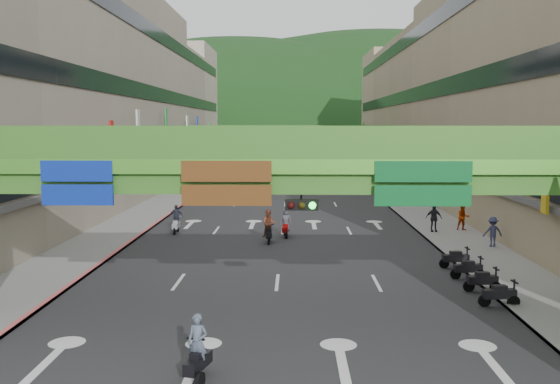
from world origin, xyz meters
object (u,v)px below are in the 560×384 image
object	(u,v)px
overpass_near	(300,182)
car_silver	(220,186)
pedestrian_red	(463,219)
scooter_rider_near	(198,351)
car_yellow	(309,182)
scooter_rider_mid	(269,226)

from	to	relation	value
overpass_near	car_silver	xyz separation A→B (m)	(-7.87, 43.55, -4.46)
pedestrian_red	scooter_rider_near	bearing A→B (deg)	-122.16
overpass_near	scooter_rider_near	bearing A→B (deg)	-123.08
car_yellow	scooter_rider_near	bearing A→B (deg)	-97.69
overpass_near	scooter_rider_mid	distance (m)	16.74
overpass_near	car_yellow	size ratio (longest dim) A/B	7.33
car_yellow	pedestrian_red	xyz separation A→B (m)	(9.51, -29.91, 0.22)
overpass_near	car_yellow	xyz separation A→B (m)	(1.59, 50.12, -4.55)
car_silver	pedestrian_red	distance (m)	30.07
car_silver	pedestrian_red	size ratio (longest dim) A/B	2.62
overpass_near	pedestrian_red	xyz separation A→B (m)	(11.09, 20.22, -4.34)
scooter_rider_mid	pedestrian_red	size ratio (longest dim) A/B	1.17
scooter_rider_mid	pedestrian_red	bearing A→B (deg)	17.72
overpass_near	car_yellow	bearing A→B (deg)	88.19
car_yellow	pedestrian_red	bearing A→B (deg)	-75.40
scooter_rider_near	scooter_rider_mid	bearing A→B (deg)	86.72
overpass_near	scooter_rider_near	distance (m)	6.78
pedestrian_red	car_yellow	bearing A→B (deg)	105.02
overpass_near	pedestrian_red	size ratio (longest dim) A/B	16.12
scooter_rider_near	car_silver	size ratio (longest dim) A/B	0.43
car_yellow	pedestrian_red	distance (m)	31.38
scooter_rider_near	pedestrian_red	size ratio (longest dim) A/B	1.12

